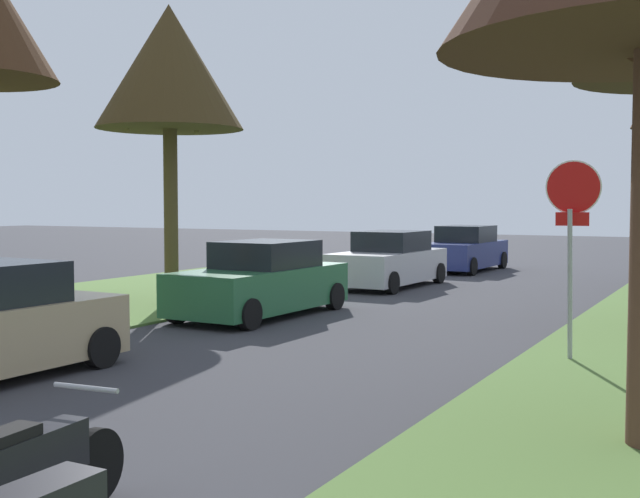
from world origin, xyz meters
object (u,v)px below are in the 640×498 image
(street_tree_left_far, at_px, (169,69))
(parked_motorcycle, at_px, (27,473))
(parked_sedan_silver, at_px, (389,261))
(stop_sign_far, at_px, (572,216))
(parked_sedan_navy, at_px, (464,250))
(parked_sedan_green, at_px, (262,282))

(street_tree_left_far, bearing_deg, parked_motorcycle, -55.54)
(street_tree_left_far, distance_m, parked_sedan_silver, 8.25)
(stop_sign_far, distance_m, parked_motorcycle, 8.75)
(stop_sign_far, bearing_deg, parked_sedan_navy, 113.65)
(street_tree_left_far, bearing_deg, parked_sedan_silver, 64.98)
(stop_sign_far, distance_m, street_tree_left_far, 10.35)
(parked_motorcycle, bearing_deg, stop_sign_far, 75.69)
(street_tree_left_far, xyz_separation_m, parked_motorcycle, (7.39, -10.77, -4.97))
(stop_sign_far, height_order, street_tree_left_far, street_tree_left_far)
(street_tree_left_far, relative_size, parked_sedan_green, 1.54)
(parked_sedan_green, height_order, parked_motorcycle, parked_sedan_green)
(stop_sign_far, relative_size, street_tree_left_far, 0.43)
(street_tree_left_far, distance_m, parked_motorcycle, 13.97)
(street_tree_left_far, distance_m, parked_sedan_green, 5.53)
(parked_sedan_green, xyz_separation_m, parked_motorcycle, (4.57, -10.24, -0.24))
(street_tree_left_far, bearing_deg, stop_sign_far, -14.47)
(street_tree_left_far, relative_size, parked_sedan_navy, 1.54)
(parked_sedan_navy, distance_m, parked_motorcycle, 23.44)
(street_tree_left_far, bearing_deg, parked_sedan_green, -10.62)
(parked_sedan_navy, bearing_deg, parked_sedan_green, -91.10)
(parked_sedan_navy, height_order, parked_motorcycle, parked_sedan_navy)
(parked_motorcycle, bearing_deg, parked_sedan_silver, 105.02)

